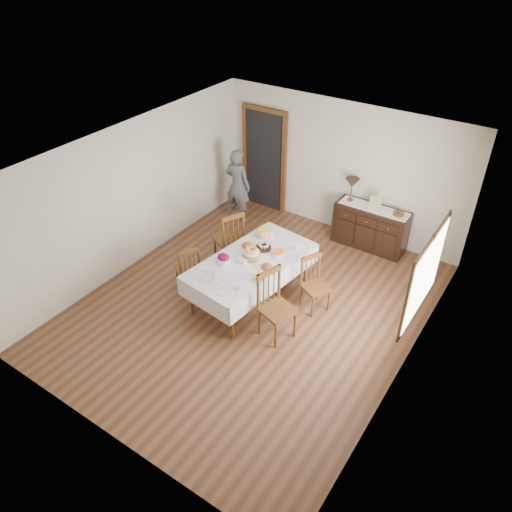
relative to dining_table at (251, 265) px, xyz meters
The scene contains 26 objects.
ground 0.71m from the dining_table, 51.28° to the right, with size 6.00×6.00×0.00m, color brown.
room_shell 1.00m from the dining_table, 86.06° to the left, with size 5.02×6.02×2.65m.
dining_table is the anchor object (origin of this frame).
chair_left_near 1.09m from the dining_table, 156.07° to the right, with size 0.52×0.52×0.91m.
chair_left_far 1.03m from the dining_table, 146.05° to the left, with size 0.62×0.62×1.11m.
chair_right_near 0.95m from the dining_table, 33.99° to the right, with size 0.59×0.59×1.12m.
chair_right_far 1.05m from the dining_table, 20.26° to the left, with size 0.53×0.53×0.94m.
sideboard 2.72m from the dining_table, 68.20° to the left, with size 1.39×0.51×0.83m.
person 2.60m from the dining_table, 130.36° to the left, with size 0.51×0.33×1.64m, color #51535B.
bread_basket 0.18m from the dining_table, 118.08° to the left, with size 0.29×0.29×0.19m.
egg_basket 0.40m from the dining_table, 91.08° to the left, with size 0.25×0.25×0.11m.
ham_platter_a 0.38m from the dining_table, 134.94° to the left, with size 0.31×0.31×0.11m.
ham_platter_b 0.37m from the dining_table, 10.61° to the right, with size 0.29×0.29×0.11m.
beet_bowl 0.47m from the dining_table, 136.79° to the right, with size 0.23×0.23×0.16m.
carrot_bowl 0.48m from the dining_table, 50.88° to the left, with size 0.22×0.22×0.08m.
pineapple_bowl 0.74m from the dining_table, 108.17° to the left, with size 0.26×0.26×0.13m.
casserole_dish 0.56m from the dining_table, 41.97° to the right, with size 0.21×0.21×0.07m.
butter_dish 0.21m from the dining_table, 117.35° to the right, with size 0.15×0.11×0.07m.
setting_left 0.81m from the dining_table, 115.46° to the right, with size 0.44×0.31×0.10m.
setting_right 0.86m from the dining_table, 78.47° to the right, with size 0.44×0.31×0.10m.
glass_far_a 0.75m from the dining_table, 97.25° to the left, with size 0.06×0.06×0.10m.
glass_far_b 0.81m from the dining_table, 55.10° to the left, with size 0.06×0.06×0.09m.
runner 2.73m from the dining_table, 67.83° to the left, with size 1.30×0.35×0.01m.
table_lamp 2.66m from the dining_table, 78.36° to the left, with size 0.26×0.26×0.46m.
picture_frame 2.68m from the dining_table, 66.67° to the left, with size 0.22×0.08×0.28m.
deco_bowl 2.94m from the dining_table, 59.62° to the left, with size 0.20×0.20×0.06m.
Camera 1 is at (3.52, -5.15, 5.38)m, focal length 35.00 mm.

